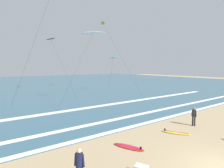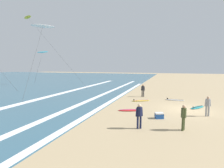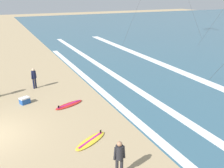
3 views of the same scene
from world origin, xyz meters
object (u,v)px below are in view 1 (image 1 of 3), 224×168
kite_cyan_mid_center (113,57)px  kite_black_far_right (51,39)px  surfboard_foreground_flat (176,133)px  surfer_foreground_main (79,163)px  kite_white_distant_high (93,33)px  surfer_background_far (194,115)px  kite_yellow_high_right (103,24)px  surfboard_right_spare (129,147)px

kite_cyan_mid_center → kite_black_far_right: kite_black_far_right is taller
surfboard_foreground_flat → kite_black_far_right: kite_black_far_right is taller
surfer_foreground_main → kite_cyan_mid_center: (19.99, 23.80, 5.85)m
surfboard_foreground_flat → kite_white_distant_high: (1.42, 14.18, 9.44)m
kite_white_distant_high → surfer_background_far: bearing=-84.4°
surfer_foreground_main → kite_black_far_right: (10.16, 31.81, 9.54)m
kite_cyan_mid_center → kite_white_distant_high: bearing=-139.5°
kite_cyan_mid_center → kite_black_far_right: size_ratio=0.53×
surfer_background_far → kite_yellow_high_right: bearing=72.7°
surfboard_right_spare → kite_yellow_high_right: size_ratio=0.13×
surfer_foreground_main → kite_white_distant_high: kite_white_distant_high is taller
surfboard_right_spare → surfboard_foreground_flat: same height
surfboard_foreground_flat → kite_cyan_mid_center: bearing=63.6°
kite_black_far_right → surfer_background_far: bearing=-87.3°
surfboard_right_spare → surfboard_foreground_flat: bearing=-2.8°
surfer_foreground_main → kite_black_far_right: 34.73m
surfer_background_far → surfboard_right_spare: bearing=179.7°
surfer_foreground_main → surfboard_foreground_flat: size_ratio=0.75×
surfer_foreground_main → kite_yellow_high_right: size_ratio=0.10×
surfer_background_far → surfboard_foreground_flat: size_ratio=0.75×
surfer_foreground_main → kite_black_far_right: size_ratio=0.12×
surfer_background_far → surfer_foreground_main: same height
surfboard_right_spare → surfboard_foreground_flat: size_ratio=1.02×
kite_cyan_mid_center → kite_white_distant_high: (-9.78, -8.34, 2.69)m
kite_white_distant_high → surfboard_right_spare: bearing=-113.3°
surfboard_right_spare → surfboard_foreground_flat: (4.60, -0.22, 0.00)m
kite_cyan_mid_center → kite_white_distant_high: kite_white_distant_high is taller
surfer_background_far → kite_yellow_high_right: size_ratio=0.10×
kite_cyan_mid_center → kite_black_far_right: bearing=140.8°
kite_yellow_high_right → kite_cyan_mid_center: kite_yellow_high_right is taller
kite_yellow_high_right → kite_black_far_right: size_ratio=1.26×
surfboard_foreground_flat → kite_black_far_right: 32.30m
surfer_background_far → surfboard_right_spare: surfer_background_far is taller
kite_yellow_high_right → kite_cyan_mid_center: (0.55, -2.85, -7.10)m
kite_yellow_high_right → surfer_foreground_main: bearing=-126.1°
surfboard_foreground_flat → kite_cyan_mid_center: kite_cyan_mid_center is taller
kite_black_far_right → kite_white_distant_high: bearing=-89.8°
surfboard_foreground_flat → kite_white_distant_high: bearing=84.3°
kite_yellow_high_right → kite_white_distant_high: size_ratio=1.71×
kite_cyan_mid_center → surfer_background_far: bearing=-110.6°
kite_yellow_high_right → kite_white_distant_high: 15.16m
surfboard_foreground_flat → kite_yellow_high_right: (10.65, 25.37, 13.86)m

